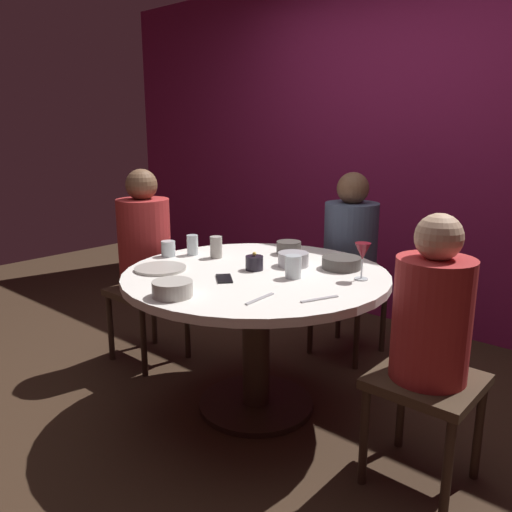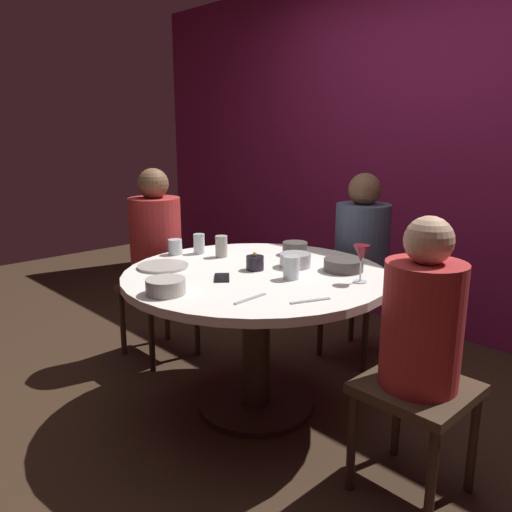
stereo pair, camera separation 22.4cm
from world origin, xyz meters
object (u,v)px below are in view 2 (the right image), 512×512
at_px(seated_diner_back, 362,247).
at_px(bowl_serving_large, 295,260).
at_px(dinner_plate, 163,266).
at_px(bowl_salad_center, 343,265).
at_px(cup_center_front, 221,246).
at_px(seated_diner_left, 156,244).
at_px(dining_table, 256,301).
at_px(cell_phone, 222,278).
at_px(cup_near_candle, 199,244).
at_px(candle_holder, 255,263).
at_px(wine_glass, 361,255).
at_px(cup_by_left_diner, 175,247).
at_px(seated_diner_right, 422,329).
at_px(bowl_sauce_side, 166,286).
at_px(bowl_small_white, 295,248).
at_px(cup_by_right_diner, 291,268).

relative_size(seated_diner_back, bowl_serving_large, 7.41).
xyz_separation_m(dinner_plate, bowl_salad_center, (0.67, 0.62, 0.02)).
bearing_deg(cup_center_front, seated_diner_left, -172.16).
distance_m(dining_table, bowl_salad_center, 0.47).
bearing_deg(cup_center_front, cell_phone, -39.80).
xyz_separation_m(bowl_salad_center, cup_near_candle, (-0.79, -0.29, 0.03)).
distance_m(candle_holder, wine_glass, 0.54).
xyz_separation_m(seated_diner_left, cup_by_left_diner, (0.32, -0.08, 0.05)).
bearing_deg(cup_by_left_diner, dining_table, 7.60).
relative_size(candle_holder, cup_center_front, 0.78).
height_order(dining_table, cell_phone, cell_phone).
distance_m(seated_diner_left, seated_diner_right, 1.80).
height_order(seated_diner_left, cell_phone, seated_diner_left).
bearing_deg(cup_center_front, bowl_sauce_side, -60.18).
bearing_deg(seated_diner_left, bowl_salad_center, 15.48).
relative_size(bowl_small_white, cup_near_candle, 1.24).
distance_m(seated_diner_right, bowl_sauce_side, 1.05).
distance_m(candle_holder, cell_phone, 0.22).
xyz_separation_m(cell_phone, bowl_salad_center, (0.31, 0.53, 0.03)).
relative_size(cell_phone, cup_near_candle, 1.24).
height_order(seated_diner_right, cup_by_left_diner, seated_diner_right).
relative_size(wine_glass, cup_near_candle, 1.56).
distance_m(seated_diner_left, cup_center_front, 0.55).
xyz_separation_m(bowl_small_white, cup_near_candle, (-0.39, -0.37, 0.02)).
bearing_deg(cup_by_right_diner, cup_near_candle, 179.91).
height_order(bowl_sauce_side, cup_by_right_diner, cup_by_right_diner).
height_order(seated_diner_back, bowl_serving_large, seated_diner_back).
height_order(dining_table, bowl_sauce_side, bowl_sauce_side).
height_order(dining_table, cup_by_right_diner, cup_by_right_diner).
bearing_deg(dining_table, cup_by_right_diner, 9.14).
xyz_separation_m(seated_diner_left, bowl_salad_center, (1.19, 0.33, 0.03)).
distance_m(dinner_plate, cup_by_left_diner, 0.29).
distance_m(wine_glass, bowl_small_white, 0.61).
bearing_deg(seated_diner_back, bowl_serving_large, 5.93).
relative_size(dinner_plate, cup_center_front, 2.18).
relative_size(wine_glass, cup_by_right_diner, 1.61).
xyz_separation_m(seated_diner_left, cup_by_right_diner, (1.10, 0.03, 0.06)).
bearing_deg(cell_phone, cup_near_candle, 104.56).
bearing_deg(dining_table, cup_by_left_diner, -172.40).
bearing_deg(wine_glass, bowl_sauce_side, -122.56).
xyz_separation_m(cup_by_left_diner, cup_center_front, (0.22, 0.15, 0.02)).
bearing_deg(candle_holder, seated_diner_back, 88.11).
bearing_deg(seated_diner_right, cell_phone, 12.24).
relative_size(candle_holder, dinner_plate, 0.36).
bearing_deg(seated_diner_left, dining_table, 0.00).
bearing_deg(bowl_small_white, wine_glass, -18.22).
xyz_separation_m(cell_phone, bowl_serving_large, (0.10, 0.41, 0.03)).
bearing_deg(cell_phone, bowl_sauce_side, -136.94).
height_order(dinner_plate, cell_phone, dinner_plate).
xyz_separation_m(seated_diner_back, cup_center_front, (-0.35, -0.83, 0.07)).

